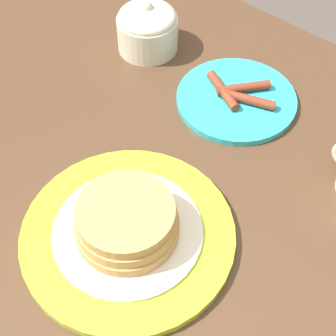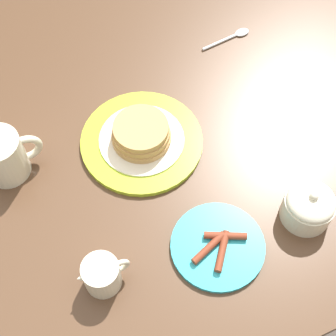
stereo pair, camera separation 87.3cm
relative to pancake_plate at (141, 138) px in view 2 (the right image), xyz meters
The scene contains 8 objects.
ground_plane 0.76m from the pancake_plate, 146.77° to the left, with size 8.00×8.00×0.00m, color #51473F.
dining_table 0.14m from the pancake_plate, 146.77° to the left, with size 1.37×1.06×0.73m.
pancake_plate is the anchor object (origin of this frame).
side_plate_bacon 0.28m from the pancake_plate, 81.57° to the right, with size 0.18×0.18×0.02m.
coffee_mug 0.28m from the pancake_plate, 169.55° to the left, with size 0.13×0.09×0.10m.
creamer_pitcher 0.31m from the pancake_plate, 125.56° to the right, with size 0.10×0.07×0.08m.
sugar_bowl 0.37m from the pancake_plate, 51.40° to the right, with size 0.10×0.10×0.09m.
spoon 0.38m from the pancake_plate, 31.23° to the left, with size 0.13×0.03×0.01m.
Camera 2 is at (-0.14, -0.61, 1.65)m, focal length 55.00 mm.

